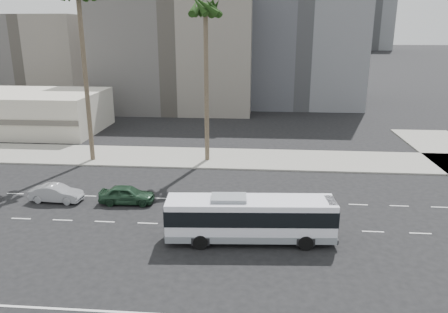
# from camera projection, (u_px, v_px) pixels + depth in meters

# --- Properties ---
(ground) EXTENTS (700.00, 700.00, 0.00)m
(ground) POSITION_uv_depth(u_px,v_px,m) (236.00, 227.00, 28.73)
(ground) COLOR black
(ground) RESTS_ON ground
(sidewalk_north) EXTENTS (120.00, 7.00, 0.15)m
(sidewalk_north) POSITION_uv_depth(u_px,v_px,m) (244.00, 159.00, 43.51)
(sidewalk_north) COLOR gray
(sidewalk_north) RESTS_ON ground
(commercial_low) EXTENTS (22.00, 12.16, 5.00)m
(commercial_low) POSITION_uv_depth(u_px,v_px,m) (15.00, 111.00, 55.23)
(commercial_low) COLOR beige
(commercial_low) RESTS_ON ground
(midrise_beige_west) EXTENTS (24.00, 18.00, 18.00)m
(midrise_beige_west) POSITION_uv_depth(u_px,v_px,m) (179.00, 52.00, 70.09)
(midrise_beige_west) COLOR #5E5B57
(midrise_beige_west) RESTS_ON ground
(midrise_gray_center) EXTENTS (20.00, 20.00, 26.00)m
(midrise_gray_center) POSITION_uv_depth(u_px,v_px,m) (300.00, 27.00, 74.03)
(midrise_gray_center) COLOR #52545B
(midrise_gray_center) RESTS_ON ground
(midrise_beige_far) EXTENTS (18.00, 16.00, 15.00)m
(midrise_beige_far) POSITION_uv_depth(u_px,v_px,m) (42.00, 59.00, 77.37)
(midrise_beige_far) COLOR #5E5B57
(midrise_beige_far) RESTS_ON ground
(city_bus) EXTENTS (10.49, 3.03, 2.97)m
(city_bus) POSITION_uv_depth(u_px,v_px,m) (250.00, 218.00, 26.40)
(city_bus) COLOR white
(city_bus) RESTS_ON ground
(car_a) EXTENTS (1.83, 4.20, 1.41)m
(car_a) POSITION_uv_depth(u_px,v_px,m) (127.00, 195.00, 32.40)
(car_a) COLOR #21412B
(car_a) RESTS_ON ground
(car_b) EXTENTS (1.60, 4.04, 1.31)m
(car_b) POSITION_uv_depth(u_px,v_px,m) (56.00, 193.00, 32.78)
(car_b) COLOR #989A9F
(car_b) RESTS_ON ground
(palm_near) EXTENTS (4.64, 4.64, 15.62)m
(palm_near) POSITION_uv_depth(u_px,v_px,m) (206.00, 12.00, 39.00)
(palm_near) COLOR brown
(palm_near) RESTS_ON ground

